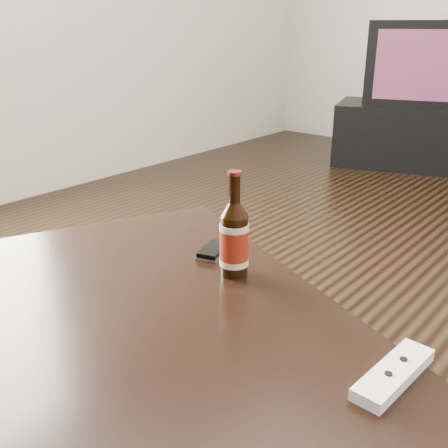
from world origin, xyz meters
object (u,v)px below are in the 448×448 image
Objects in this scene: coffee_table at (167,342)px; remote at (394,374)px; beer_bottle at (234,239)px; tv at (425,63)px; phone at (214,251)px; tv_stand at (415,135)px.

remote is (0.42, 0.10, 0.07)m from coffee_table.
beer_bottle is at bearing 94.57° from coffee_table.
tv is 0.64× the size of coffee_table.
phone is (0.56, -2.88, -0.28)m from tv.
remote is at bearing -89.07° from tv.
tv is 3.01m from beer_bottle.
beer_bottle is at bearing -44.19° from phone.
tv is at bearing 102.93° from beer_bottle.
coffee_table is at bearing -85.43° from beer_bottle.
remote reaches higher than phone.
coffee_table is at bearing -96.74° from tv.
tv_stand is at bearing 113.63° from remote.
coffee_table is 5.46× the size of beer_bottle.
tv is 3.50× the size of beer_bottle.
remote is (0.44, -0.13, -0.08)m from beer_bottle.
tv_stand reaches higher than coffee_table.
beer_bottle is 0.47m from remote.
beer_bottle reaches higher than remote.
beer_bottle is 1.26× the size of remote.
remote reaches higher than tv_stand.
tv is at bearing 102.32° from coffee_table.
tv_stand is 3.27m from remote.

